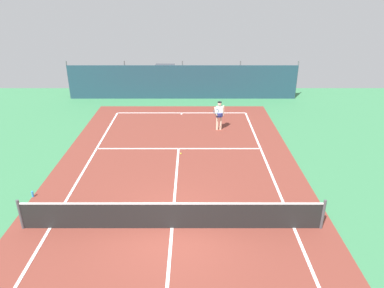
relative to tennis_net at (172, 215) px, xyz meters
The scene contains 8 objects.
ground_plane 0.51m from the tennis_net, ahead, with size 36.00×36.00×0.00m, color #387A4C.
court_surface 0.51m from the tennis_net, ahead, with size 11.02×26.60×0.01m.
tennis_net is the anchor object (origin of this frame).
back_fence 15.62m from the tennis_net, 90.00° to the left, with size 16.30×0.98×2.70m.
tennis_player 9.28m from the tennis_net, 76.32° to the left, with size 0.64×0.80×1.64m.
tennis_ball_near_player 5.81m from the tennis_net, 88.67° to the left, with size 0.07×0.07×0.07m, color #CCDB33.
parked_car 18.52m from the tennis_net, 94.71° to the left, with size 2.12×4.25×1.68m.
water_bottle 5.83m from the tennis_net, 160.41° to the left, with size 0.08×0.08×0.24m, color #338CD8.
Camera 1 is at (0.67, -9.83, 7.46)m, focal length 33.39 mm.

